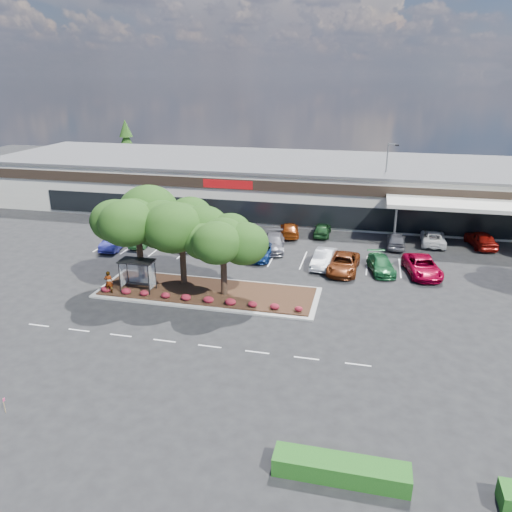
% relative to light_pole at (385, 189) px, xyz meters
% --- Properties ---
extents(ground, '(160.00, 160.00, 0.00)m').
position_rel_light_pole_xyz_m(ground, '(-11.94, -28.03, -4.22)').
color(ground, black).
rests_on(ground, ground).
extents(retail_store, '(80.40, 25.20, 6.25)m').
position_rel_light_pole_xyz_m(retail_store, '(-11.88, 5.88, -1.06)').
color(retail_store, beige).
rests_on(retail_store, ground).
extents(landscape_island, '(18.00, 6.00, 0.26)m').
position_rel_light_pole_xyz_m(landscape_island, '(-13.94, -24.03, -4.09)').
color(landscape_island, '#9C9B97').
rests_on(landscape_island, ground).
extents(lane_markings, '(33.12, 20.06, 0.01)m').
position_rel_light_pole_xyz_m(lane_markings, '(-12.08, -17.61, -4.21)').
color(lane_markings, silver).
rests_on(lane_markings, ground).
extents(shrub_row, '(17.00, 0.80, 0.50)m').
position_rel_light_pole_xyz_m(shrub_row, '(-13.94, -26.13, -3.71)').
color(shrub_row, maroon).
rests_on(shrub_row, landscape_island).
extents(bus_shelter, '(2.75, 1.55, 2.59)m').
position_rel_light_pole_xyz_m(bus_shelter, '(-19.44, -25.08, -1.91)').
color(bus_shelter, black).
rests_on(bus_shelter, landscape_island).
extents(island_tree_west, '(7.20, 7.20, 7.89)m').
position_rel_light_pole_xyz_m(island_tree_west, '(-19.94, -23.53, -0.01)').
color(island_tree_west, '#183611').
rests_on(island_tree_west, landscape_island).
extents(island_tree_mid, '(6.60, 6.60, 7.32)m').
position_rel_light_pole_xyz_m(island_tree_mid, '(-16.44, -22.83, -0.30)').
color(island_tree_mid, '#183611').
rests_on(island_tree_mid, landscape_island).
extents(island_tree_east, '(5.80, 5.80, 6.50)m').
position_rel_light_pole_xyz_m(island_tree_east, '(-12.44, -24.33, -0.71)').
color(island_tree_east, '#183611').
rests_on(island_tree_east, landscape_island).
extents(hedge_south_east, '(6.00, 1.30, 0.90)m').
position_rel_light_pole_xyz_m(hedge_south_east, '(-1.94, -41.53, -3.77)').
color(hedge_south_east, '#0F4515').
rests_on(hedge_south_east, ground).
extents(conifer_north_west, '(4.40, 4.40, 10.00)m').
position_rel_light_pole_xyz_m(conifer_north_west, '(-41.94, 17.97, 0.78)').
color(conifer_north_west, '#183611').
rests_on(conifer_north_west, ground).
extents(person_waiting, '(0.78, 0.64, 1.85)m').
position_rel_light_pole_xyz_m(person_waiting, '(-21.53, -26.21, -3.03)').
color(person_waiting, '#594C47').
rests_on(person_waiting, landscape_island).
extents(light_pole, '(1.42, 0.72, 9.54)m').
position_rel_light_pole_xyz_m(light_pole, '(0.00, 0.00, 0.00)').
color(light_pole, '#9C9B97').
rests_on(light_pole, ground).
extents(survey_stake, '(0.07, 0.14, 0.91)m').
position_rel_light_pole_xyz_m(survey_stake, '(-19.50, -41.03, -3.63)').
color(survey_stake, '#A58856').
rests_on(survey_stake, ground).
extents(car_0, '(2.11, 5.02, 1.61)m').
position_rel_light_pole_xyz_m(car_0, '(-26.74, -15.38, -3.41)').
color(car_0, navy).
rests_on(car_0, ground).
extents(car_1, '(1.57, 4.26, 1.39)m').
position_rel_light_pole_xyz_m(car_1, '(-24.31, -13.92, -3.52)').
color(car_1, '#1B491F').
rests_on(car_1, ground).
extents(car_2, '(2.88, 5.12, 1.35)m').
position_rel_light_pole_xyz_m(car_2, '(-19.32, -13.38, -3.54)').
color(car_2, silver).
rests_on(car_2, ground).
extents(car_3, '(3.01, 5.57, 1.53)m').
position_rel_light_pole_xyz_m(car_3, '(-10.81, -12.22, -3.45)').
color(car_3, slate).
rests_on(car_3, ground).
extents(car_4, '(2.28, 4.84, 1.34)m').
position_rel_light_pole_xyz_m(car_4, '(-11.58, -14.91, -3.55)').
color(car_4, navy).
rests_on(car_4, ground).
extents(car_5, '(2.15, 4.91, 1.57)m').
position_rel_light_pole_xyz_m(car_5, '(-5.39, -15.72, -3.43)').
color(car_5, silver).
rests_on(car_5, ground).
extents(car_6, '(2.88, 5.70, 1.55)m').
position_rel_light_pole_xyz_m(car_6, '(-3.52, -16.59, -3.45)').
color(car_6, '#63280F').
rests_on(car_6, ground).
extents(car_7, '(2.97, 5.12, 1.39)m').
position_rel_light_pole_xyz_m(car_7, '(-0.20, -15.89, -3.52)').
color(car_7, '#19552B').
rests_on(car_7, ground).
extents(car_8, '(3.61, 6.05, 1.57)m').
position_rel_light_pole_xyz_m(car_8, '(3.37, -15.74, -3.43)').
color(car_8, maroon).
rests_on(car_8, ground).
extents(car_9, '(3.54, 5.85, 1.52)m').
position_rel_light_pole_xyz_m(car_9, '(-22.96, -10.42, -3.46)').
color(car_9, maroon).
rests_on(car_9, ground).
extents(car_10, '(2.05, 4.68, 1.57)m').
position_rel_light_pole_xyz_m(car_10, '(-17.99, -10.52, -3.43)').
color(car_10, silver).
rests_on(car_10, ground).
extents(car_11, '(2.02, 4.96, 1.69)m').
position_rel_light_pole_xyz_m(car_11, '(-16.63, -8.76, -3.38)').
color(car_11, navy).
rests_on(car_11, ground).
extents(car_12, '(1.66, 4.35, 1.41)m').
position_rel_light_pole_xyz_m(car_12, '(-14.77, -9.41, -3.51)').
color(car_12, maroon).
rests_on(car_12, ground).
extents(car_13, '(2.90, 5.19, 1.42)m').
position_rel_light_pole_xyz_m(car_13, '(-10.07, -7.08, -3.51)').
color(car_13, '#722A08').
rests_on(car_13, ground).
extents(car_14, '(1.79, 4.36, 1.48)m').
position_rel_light_pole_xyz_m(car_14, '(-6.52, -6.29, -3.48)').
color(car_14, '#18411C').
rests_on(car_14, ground).
extents(car_15, '(1.96, 4.63, 1.56)m').
position_rel_light_pole_xyz_m(car_15, '(1.31, -8.51, -3.44)').
color(car_15, '#5E5D65').
rests_on(car_15, ground).
extents(car_16, '(2.58, 5.26, 1.44)m').
position_rel_light_pole_xyz_m(car_16, '(5.12, -6.65, -3.50)').
color(car_16, white).
rests_on(car_16, ground).
extents(car_17, '(2.96, 5.33, 1.71)m').
position_rel_light_pole_xyz_m(car_17, '(9.83, -6.43, -3.36)').
color(car_17, maroon).
rests_on(car_17, ground).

